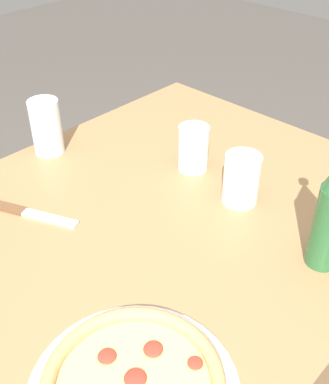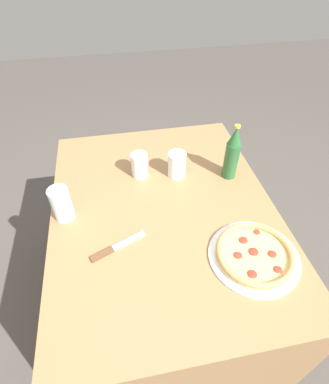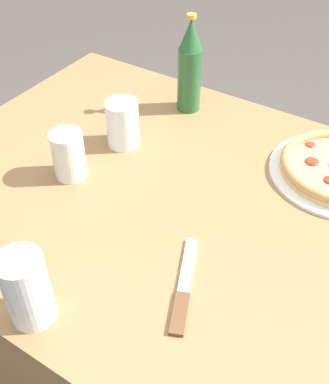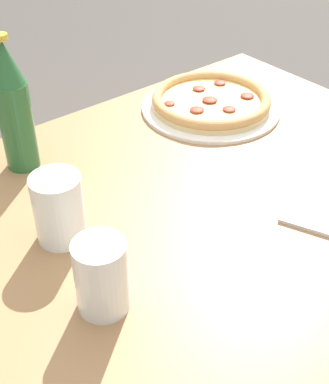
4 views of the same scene
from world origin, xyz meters
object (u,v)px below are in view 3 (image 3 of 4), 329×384
object	(u,v)px
glass_cola	(123,126)
beer_bottle	(190,67)
glass_orange_juice	(69,157)
glass_lemonade	(27,291)
knife	(184,288)

from	to	relation	value
glass_cola	beer_bottle	size ratio (longest dim) A/B	0.45
glass_cola	glass_orange_juice	xyz separation A→B (m)	(0.03, 0.16, -0.00)
glass_cola	glass_lemonade	distance (m)	0.52
knife	glass_lemonade	bearing A→B (deg)	44.25
glass_orange_juice	beer_bottle	bearing A→B (deg)	-101.42
glass_lemonade	beer_bottle	xyz separation A→B (m)	(0.12, -0.72, 0.06)
glass_lemonade	beer_bottle	world-z (taller)	beer_bottle
glass_cola	beer_bottle	distance (m)	0.25
glass_cola	knife	world-z (taller)	glass_cola
glass_lemonade	beer_bottle	distance (m)	0.73
glass_lemonade	beer_bottle	size ratio (longest dim) A/B	0.55
beer_bottle	glass_orange_juice	bearing A→B (deg)	78.58
beer_bottle	knife	bearing A→B (deg)	119.84
knife	glass_cola	bearing A→B (deg)	-40.34
glass_orange_juice	knife	world-z (taller)	glass_orange_juice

